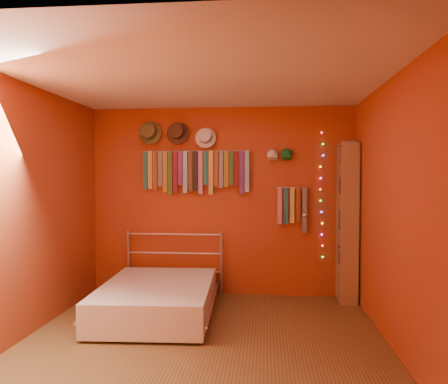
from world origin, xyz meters
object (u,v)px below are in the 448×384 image
(reading_lamp, at_px, (305,215))
(bookshelf, at_px, (351,221))
(bed, at_px, (158,298))
(tie_rack, at_px, (195,170))

(reading_lamp, xyz_separation_m, bookshelf, (0.58, 0.00, -0.07))
(bookshelf, bearing_deg, bed, -161.07)
(bookshelf, bearing_deg, reading_lamp, -179.88)
(bed, bearing_deg, tie_rack, 70.58)
(bookshelf, xyz_separation_m, bed, (-2.28, -0.78, -0.81))
(reading_lamp, relative_size, bookshelf, 0.14)
(tie_rack, height_order, bed, tie_rack)
(tie_rack, bearing_deg, bed, -106.62)
(tie_rack, relative_size, bed, 0.80)
(reading_lamp, bearing_deg, tie_rack, 173.76)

